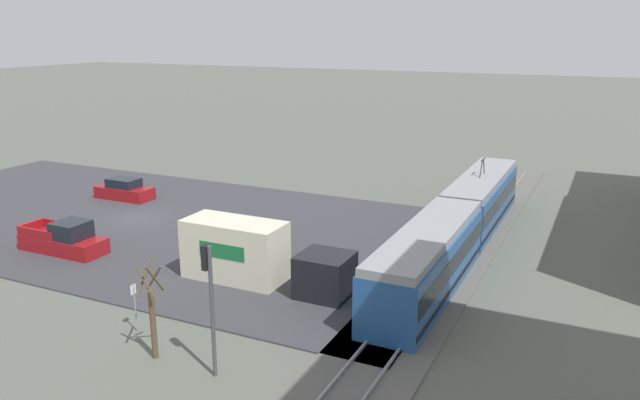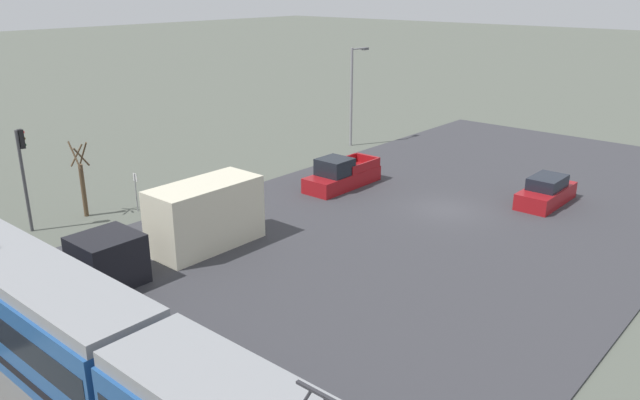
% 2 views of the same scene
% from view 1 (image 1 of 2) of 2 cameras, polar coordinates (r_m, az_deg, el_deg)
% --- Properties ---
extents(ground_plane, '(320.00, 320.00, 0.00)m').
position_cam_1_polar(ground_plane, '(45.23, -16.23, -1.75)').
color(ground_plane, '#565B51').
extents(road_surface, '(22.81, 44.82, 0.08)m').
position_cam_1_polar(road_surface, '(45.22, -16.23, -1.70)').
color(road_surface, '#38383D').
rests_on(road_surface, ground).
extents(rail_bed, '(55.28, 4.40, 0.22)m').
position_cam_1_polar(rail_bed, '(35.33, 11.23, -6.18)').
color(rail_bed, '#5B5954').
rests_on(rail_bed, ground).
extents(light_rail_tram, '(25.42, 2.83, 4.43)m').
position_cam_1_polar(light_rail_tram, '(37.43, 12.47, -2.36)').
color(light_rail_tram, '#235193').
rests_on(light_rail_tram, ground).
extents(box_truck, '(2.44, 9.19, 3.14)m').
position_cam_1_polar(box_truck, '(32.52, -5.90, -5.07)').
color(box_truck, black).
rests_on(box_truck, ground).
extents(pickup_truck, '(1.98, 5.41, 1.93)m').
position_cam_1_polar(pickup_truck, '(39.89, -22.33, -3.38)').
color(pickup_truck, maroon).
rests_on(pickup_truck, ground).
extents(sedan_car_0, '(1.87, 4.58, 1.60)m').
position_cam_1_polar(sedan_car_0, '(50.76, -17.45, 0.86)').
color(sedan_car_0, maroon).
rests_on(sedan_car_0, ground).
extents(traffic_light_pole, '(0.28, 0.47, 5.27)m').
position_cam_1_polar(traffic_light_pole, '(23.66, -10.06, -8.38)').
color(traffic_light_pole, '#47474C').
rests_on(traffic_light_pole, ground).
extents(street_tree, '(0.99, 0.83, 4.16)m').
position_cam_1_polar(street_tree, '(26.03, -15.07, -10.10)').
color(street_tree, brown).
rests_on(street_tree, ground).
extents(no_parking_sign, '(0.32, 0.08, 2.19)m').
position_cam_1_polar(no_parking_sign, '(28.64, -16.59, -9.00)').
color(no_parking_sign, gray).
rests_on(no_parking_sign, ground).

